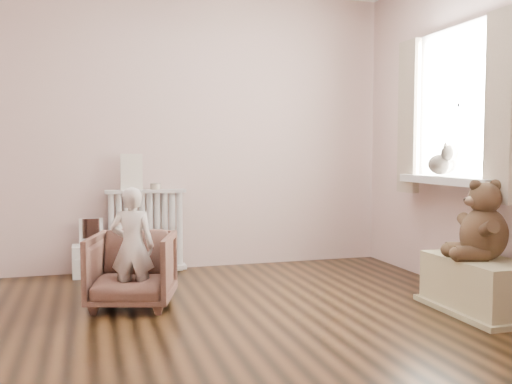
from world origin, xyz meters
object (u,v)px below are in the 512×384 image
object	(u,v)px
teddy_bear	(485,214)
radiator	(146,230)
armchair	(132,270)
child	(132,247)
plush_cat	(441,163)
toy_vanity	(91,245)
toy_bench	(479,283)

from	to	relation	value
teddy_bear	radiator	bearing A→B (deg)	150.51
teddy_bear	armchair	bearing A→B (deg)	174.09
child	teddy_bear	bearing A→B (deg)	177.26
radiator	plush_cat	bearing A→B (deg)	-30.37
child	plush_cat	bearing A→B (deg)	-166.08
radiator	toy_vanity	xyz separation A→B (m)	(-0.48, -0.03, -0.11)
armchair	plush_cat	world-z (taller)	plush_cat
child	toy_bench	distance (m)	2.39
radiator	toy_bench	xyz separation A→B (m)	(2.04, -1.94, -0.19)
toy_vanity	armchair	xyz separation A→B (m)	(0.27, -1.10, -0.01)
armchair	toy_vanity	bearing A→B (deg)	119.80
radiator	child	size ratio (longest dim) A/B	0.91
teddy_bear	plush_cat	world-z (taller)	plush_cat
radiator	armchair	size ratio (longest dim) A/B	1.31
radiator	toy_bench	world-z (taller)	radiator
radiator	plush_cat	distance (m)	2.60
child	plush_cat	xyz separation A→B (m)	(2.39, -0.09, 0.56)
child	plush_cat	world-z (taller)	plush_cat
toy_bench	plush_cat	bearing A→B (deg)	78.14
radiator	child	world-z (taller)	child
armchair	child	distance (m)	0.18
armchair	plush_cat	size ratio (longest dim) A/B	1.94
armchair	toy_bench	size ratio (longest dim) A/B	0.74
armchair	teddy_bear	xyz separation A→B (m)	(2.27, -0.83, 0.41)
armchair	child	world-z (taller)	child
plush_cat	toy_bench	bearing A→B (deg)	-87.27
radiator	armchair	world-z (taller)	radiator
toy_vanity	child	xyz separation A→B (m)	(0.27, -1.15, 0.16)
toy_vanity	teddy_bear	world-z (taller)	teddy_bear
toy_bench	plush_cat	size ratio (longest dim) A/B	2.64
radiator	plush_cat	size ratio (longest dim) A/B	2.53
toy_vanity	armchair	size ratio (longest dim) A/B	0.88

